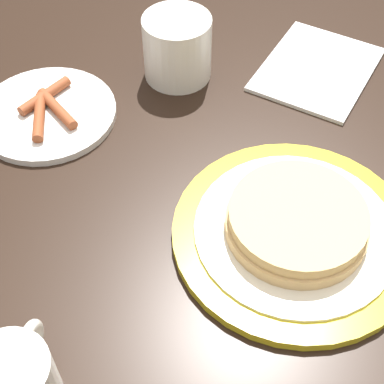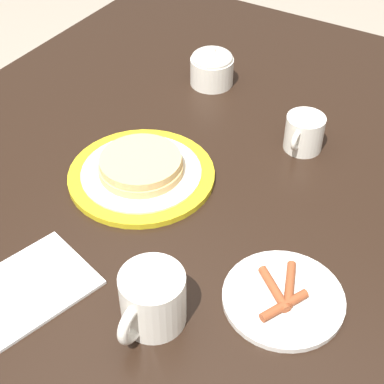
% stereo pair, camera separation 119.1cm
% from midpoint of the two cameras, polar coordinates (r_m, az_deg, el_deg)
% --- Properties ---
extents(dining_table, '(1.57, 1.07, 0.77)m').
position_cam_midpoint_polar(dining_table, '(0.78, 25.45, -51.53)').
color(dining_table, black).
rests_on(dining_table, ground_plane).
extents(pancake_plate, '(0.27, 0.27, 0.05)m').
position_cam_midpoint_polar(pancake_plate, '(0.68, 33.59, -52.10)').
color(pancake_plate, gold).
rests_on(pancake_plate, dining_table).
extents(side_plate_bacon, '(0.19, 0.19, 0.02)m').
position_cam_midpoint_polar(side_plate_bacon, '(0.63, -9.28, -38.77)').
color(side_plate_bacon, silver).
rests_on(side_plate_bacon, dining_table).
extents(coffee_mug, '(0.13, 0.09, 0.09)m').
position_cam_midpoint_polar(coffee_mug, '(0.60, 10.62, -29.57)').
color(coffee_mug, silver).
rests_on(coffee_mug, dining_table).
extents(creamer_pitcher, '(0.11, 0.08, 0.08)m').
position_cam_midpoint_polar(creamer_pitcher, '(0.70, -10.90, -72.26)').
color(creamer_pitcher, silver).
rests_on(creamer_pitcher, dining_table).
extents(napkin, '(0.22, 0.19, 0.01)m').
position_cam_midpoint_polar(napkin, '(0.70, 28.49, -27.23)').
color(napkin, white).
rests_on(napkin, dining_table).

